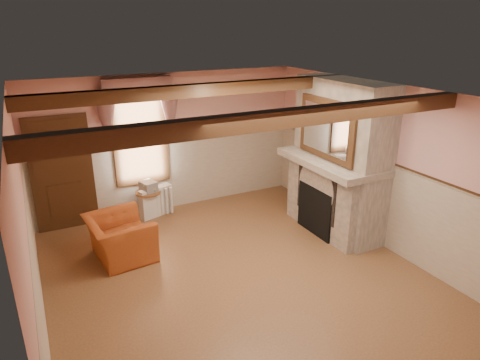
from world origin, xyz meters
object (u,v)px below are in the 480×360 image
radiator (156,202)px  armchair (120,238)px  mantel_clock (315,146)px  oil_lamp (320,145)px  side_table (149,204)px  bowl (327,154)px

radiator → armchair: bearing=-144.7°
mantel_clock → radiator: bearing=149.5°
armchair → oil_lamp: 3.92m
side_table → bowl: bearing=-34.4°
armchair → oil_lamp: (3.71, -0.37, 1.20)m
radiator → mantel_clock: mantel_clock is taller
oil_lamp → mantel_clock: bearing=90.0°
radiator → mantel_clock: bearing=-48.3°
side_table → bowl: 3.64m
side_table → bowl: (2.84, -1.95, 1.18)m
bowl → armchair: bearing=170.8°
armchair → radiator: armchair is taller
side_table → oil_lamp: size_ratio=1.96×
radiator → side_table: bearing=162.2°
armchair → bowl: size_ratio=3.43×
side_table → oil_lamp: bearing=-31.2°
armchair → oil_lamp: bearing=-101.3°
bowl → oil_lamp: size_ratio=1.14×
armchair → side_table: (0.86, 1.35, -0.08)m
armchair → mantel_clock: size_ratio=4.58×
radiator → oil_lamp: size_ratio=2.50×
armchair → bowl: bearing=-104.8°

